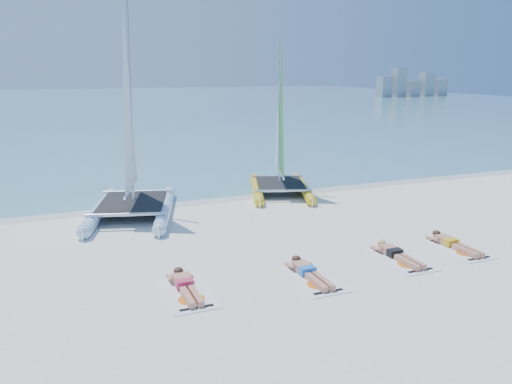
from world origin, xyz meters
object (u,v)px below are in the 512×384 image
Objects in this scene: towel_a at (187,293)px; towel_d at (457,249)px; catamaran_yellow at (279,141)px; sunbather_a at (185,285)px; towel_c at (400,260)px; sunbather_d at (452,243)px; sunbather_c at (396,253)px; sunbather_b at (308,271)px; towel_b at (312,279)px; catamaran_blue at (130,150)px.

towel_a is 1.00× the size of towel_d.
catamaran_yellow is 3.35× the size of towel_d.
sunbather_a is 0.93× the size of towel_d.
towel_c is 1.07× the size of sunbather_d.
catamaran_yellow is 8.08m from sunbather_d.
towel_c is at bearing -90.00° from sunbather_c.
catamaran_yellow is 3.59× the size of sunbather_a.
towel_c is at bearing 0.65° from sunbather_b.
towel_b is at bearing -173.64° from sunbather_d.
towel_a and towel_d have the same top height.
towel_b is (2.81, -0.32, 0.00)m from towel_a.
catamaran_blue is at bearing -148.31° from catamaran_yellow.
catamaran_blue reaches higher than towel_b.
sunbather_d is at bearing -0.08° from sunbather_a.
towel_a is at bearing -106.96° from catamaran_yellow.
sunbather_d is at bearing -24.66° from catamaran_blue.
sunbather_c is 1.90m from towel_d.
sunbather_c reaches higher than towel_b.
catamaran_yellow reaches higher than towel_d.
towel_a is at bearing 179.92° from towel_d.
towel_a is at bearing -179.00° from sunbather_c.
towel_d is (7.31, -0.20, -0.11)m from sunbather_a.
towel_b is at bearing -90.44° from catamaran_yellow.
sunbather_a is (-5.67, -7.69, -1.83)m from catamaran_yellow.
sunbather_c is 1.90m from sunbather_d.
sunbather_a is 0.93× the size of towel_b.
sunbather_b is 1.00× the size of sunbather_c.
sunbather_c is (2.60, 0.22, 0.00)m from sunbather_b.
towel_c is 1.07× the size of sunbather_c.
sunbather_b is at bearing -175.13° from sunbather_c.
towel_d is (1.64, -7.89, -1.94)m from catamaran_yellow.
sunbather_d is (1.90, 0.09, 0.00)m from sunbather_c.
towel_b is 1.00× the size of towel_d.
towel_b is at bearing -10.31° from sunbather_a.
catamaran_yellow is 8.70m from sunbather_b.
catamaran_yellow is 8.22m from towel_c.
sunbather_d is (7.50, -6.36, -2.00)m from catamaran_blue.
catamaran_blue is 10.03m from sunbather_d.
towel_c is (5.41, -0.10, 0.00)m from towel_a.
towel_d is (7.31, -0.01, 0.00)m from towel_a.
sunbather_b is at bearing -176.06° from sunbather_d.
sunbather_b is (-0.00, 0.19, 0.11)m from towel_b.
sunbather_c is at bearing 9.04° from towel_b.
sunbather_d reaches higher than towel_b.
towel_d is 0.22m from sunbather_d.
sunbather_b is (2.81, -0.32, 0.00)m from sunbather_a.
towel_a is 7.31m from towel_d.
catamaran_blue is 10.18m from towel_d.
towel_a is 5.41m from sunbather_c.
catamaran_yellow is 3.59× the size of sunbather_b.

